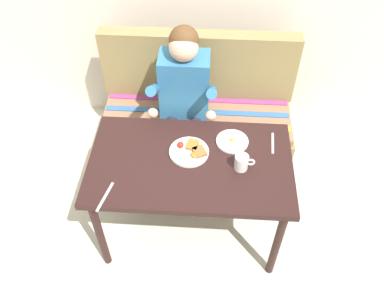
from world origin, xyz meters
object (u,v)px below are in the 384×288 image
at_px(person, 184,94).
at_px(plate_eggs, 232,141).
at_px(plate_breakfast, 190,151).
at_px(fork, 273,143).
at_px(coffee_mug, 242,162).
at_px(knife, 105,197).
at_px(table, 190,170).
at_px(couch, 197,120).

relative_size(person, plate_eggs, 6.14).
xyz_separation_m(plate_breakfast, fork, (0.50, 0.11, -0.01)).
distance_m(plate_breakfast, coffee_mug, 0.32).
xyz_separation_m(coffee_mug, knife, (-0.74, -0.25, -0.05)).
xyz_separation_m(table, plate_eggs, (0.25, 0.17, 0.09)).
xyz_separation_m(plate_breakfast, knife, (-0.44, -0.35, -0.01)).
bearing_deg(knife, fork, 40.30).
distance_m(table, couch, 0.83).
bearing_deg(coffee_mug, plate_breakfast, 161.94).
distance_m(person, knife, 0.94).
xyz_separation_m(person, knife, (-0.36, -0.87, -0.01)).
bearing_deg(couch, plate_eggs, -67.55).
relative_size(couch, person, 1.19).
height_order(plate_breakfast, plate_eggs, plate_breakfast).
bearing_deg(knife, plate_breakfast, 52.84).
xyz_separation_m(plate_eggs, coffee_mug, (0.05, -0.20, 0.04)).
distance_m(plate_eggs, fork, 0.25).
distance_m(coffee_mug, fork, 0.29).
distance_m(couch, plate_eggs, 0.76).
bearing_deg(person, knife, -112.63).
bearing_deg(plate_breakfast, table, -85.08).
height_order(plate_eggs, fork, plate_eggs).
bearing_deg(knife, table, 46.47).
bearing_deg(knife, couch, 81.09).
bearing_deg(plate_breakfast, coffee_mug, -18.06).
xyz_separation_m(table, plate_breakfast, (-0.01, 0.07, 0.10)).
bearing_deg(person, coffee_mug, -58.39).
bearing_deg(plate_eggs, plate_breakfast, -158.12).
relative_size(plate_breakfast, fork, 1.40).
xyz_separation_m(table, person, (-0.08, 0.59, 0.09)).
bearing_deg(plate_eggs, couch, 112.45).
bearing_deg(person, couch, 64.31).
relative_size(coffee_mug, fork, 0.69).
height_order(person, knife, person).
distance_m(couch, plate_breakfast, 0.81).
bearing_deg(table, person, 98.12).
xyz_separation_m(plate_eggs, fork, (0.25, 0.01, -0.01)).
height_order(table, plate_breakfast, plate_breakfast).
xyz_separation_m(table, couch, (0.00, 0.76, -0.32)).
xyz_separation_m(plate_breakfast, plate_eggs, (0.25, 0.10, -0.00)).
relative_size(plate_eggs, fork, 1.16).
bearing_deg(fork, knife, -150.25).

